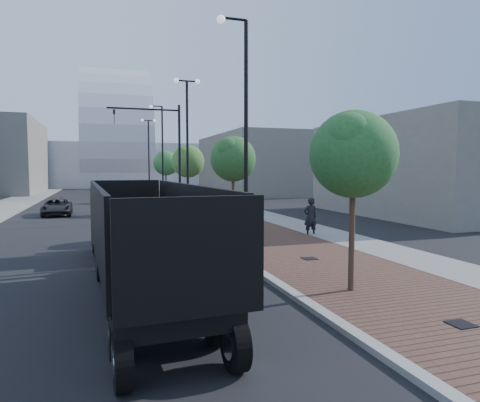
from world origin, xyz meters
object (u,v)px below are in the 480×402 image
object	(u,v)px
white_sedan	(134,206)
pedestrian	(310,217)
dark_car_mid	(57,207)
dump_truck	(130,235)

from	to	relation	value
white_sedan	pedestrian	world-z (taller)	pedestrian
white_sedan	dark_car_mid	bearing A→B (deg)	150.53
white_sedan	dark_car_mid	size ratio (longest dim) A/B	0.92
dump_truck	dark_car_mid	distance (m)	20.27
white_sedan	dark_car_mid	distance (m)	5.63
dump_truck	white_sedan	distance (m)	18.21
dump_truck	dark_car_mid	world-z (taller)	dump_truck
dump_truck	dark_car_mid	xyz separation A→B (m)	(-4.00, 19.86, -0.68)
dark_car_mid	white_sedan	bearing A→B (deg)	-19.60
dark_car_mid	pedestrian	xyz separation A→B (m)	(13.15, -14.72, 0.38)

